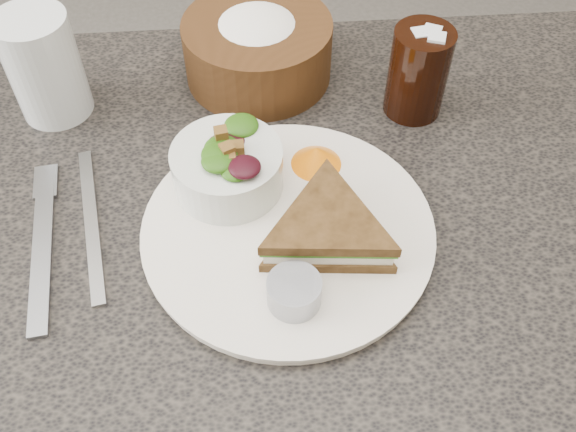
# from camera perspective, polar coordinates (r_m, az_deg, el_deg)

# --- Properties ---
(dining_table) EXTENTS (1.00, 0.70, 0.75)m
(dining_table) POSITION_cam_1_polar(r_m,az_deg,el_deg) (1.01, -2.00, -13.76)
(dining_table) COLOR black
(dining_table) RESTS_ON floor
(dinner_plate) EXTENTS (0.30, 0.30, 0.01)m
(dinner_plate) POSITION_cam_1_polar(r_m,az_deg,el_deg) (0.67, -0.00, -1.27)
(dinner_plate) COLOR silver
(dinner_plate) RESTS_ON dining_table
(sandwich) EXTENTS (0.17, 0.17, 0.04)m
(sandwich) POSITION_cam_1_polar(r_m,az_deg,el_deg) (0.63, 3.54, -1.21)
(sandwich) COLOR brown
(sandwich) RESTS_ON dinner_plate
(salad_bowl) EXTENTS (0.15, 0.15, 0.07)m
(salad_bowl) POSITION_cam_1_polar(r_m,az_deg,el_deg) (0.68, -5.45, 4.76)
(salad_bowl) COLOR silver
(salad_bowl) RESTS_ON dinner_plate
(dressing_ramekin) EXTENTS (0.05, 0.05, 0.03)m
(dressing_ramekin) POSITION_cam_1_polar(r_m,az_deg,el_deg) (0.60, 0.55, -6.78)
(dressing_ramekin) COLOR gray
(dressing_ramekin) RESTS_ON dinner_plate
(orange_wedge) EXTENTS (0.07, 0.07, 0.03)m
(orange_wedge) POSITION_cam_1_polar(r_m,az_deg,el_deg) (0.71, 2.55, 5.34)
(orange_wedge) COLOR orange
(orange_wedge) RESTS_ON dinner_plate
(fork) EXTENTS (0.04, 0.20, 0.01)m
(fork) POSITION_cam_1_polar(r_m,az_deg,el_deg) (0.70, -21.02, -3.06)
(fork) COLOR gray
(fork) RESTS_ON dining_table
(knife) EXTENTS (0.05, 0.21, 0.00)m
(knife) POSITION_cam_1_polar(r_m,az_deg,el_deg) (0.71, -17.08, -0.55)
(knife) COLOR gray
(knife) RESTS_ON dining_table
(bread_basket) EXTENTS (0.24, 0.24, 0.11)m
(bread_basket) POSITION_cam_1_polar(r_m,az_deg,el_deg) (0.82, -2.74, 15.33)
(bread_basket) COLOR #513017
(bread_basket) RESTS_ON dining_table
(cola_glass) EXTENTS (0.08, 0.08, 0.12)m
(cola_glass) POSITION_cam_1_polar(r_m,az_deg,el_deg) (0.78, 11.56, 12.75)
(cola_glass) COLOR black
(cola_glass) RESTS_ON dining_table
(water_glass) EXTENTS (0.10, 0.10, 0.13)m
(water_glass) POSITION_cam_1_polar(r_m,az_deg,el_deg) (0.81, -20.86, 12.33)
(water_glass) COLOR silver
(water_glass) RESTS_ON dining_table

